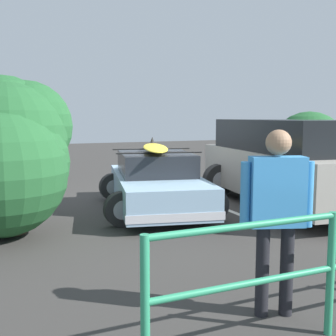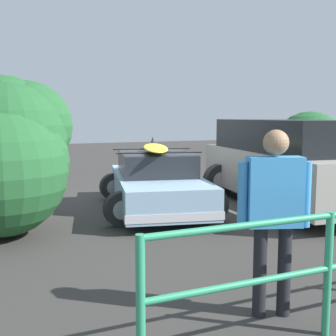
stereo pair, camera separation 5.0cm
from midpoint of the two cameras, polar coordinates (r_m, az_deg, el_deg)
name	(u,v)px [view 1 (the left image)]	position (r m, az deg, el deg)	size (l,w,h in m)	color
ground_plane	(159,205)	(9.43, -1.43, -4.99)	(44.00, 44.00, 0.02)	#383533
parking_stripe	(213,204)	(9.46, 5.97, -4.91)	(4.13, 0.12, 0.00)	silver
sedan_car	(156,182)	(8.82, -1.74, -1.93)	(2.78, 4.20, 1.47)	#8CADC6
suv_car	(285,162)	(9.44, 15.45, 0.82)	(3.06, 5.21, 1.88)	#9E998E
person_bystander	(277,206)	(4.17, 14.15, -4.99)	(0.68, 0.36, 1.83)	black
bush_near_left	(9,149)	(7.50, -20.89, 2.47)	(2.29, 2.60, 2.65)	#4C3828
bush_near_right	(299,159)	(10.64, 17.25, 1.16)	(2.02, 2.21, 2.15)	#4C3828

